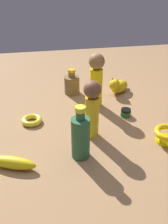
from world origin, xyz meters
TOP-DOWN VIEW (x-y plane):
  - ground at (0.00, 0.00)m, footprint 2.00×2.00m
  - bangle at (-0.04, -0.22)m, footprint 0.09×0.09m
  - person_figure_child at (0.10, 0.01)m, footprint 0.07×0.07m
  - bottle_short at (-0.28, -0.01)m, footprint 0.08×0.08m
  - bottle_tall at (0.21, -0.05)m, footprint 0.06×0.06m
  - nail_polish_jar at (-0.02, 0.19)m, footprint 0.05×0.05m
  - banana at (0.24, -0.28)m, footprint 0.10×0.17m
  - bowl at (0.19, 0.29)m, footprint 0.11×0.11m
  - cat_figurine at (-0.24, 0.22)m, footprint 0.12×0.13m
  - person_figure_adult at (-0.14, 0.08)m, footprint 0.07×0.07m

SIDE VIEW (x-z plane):
  - ground at x=0.00m, z-range 0.00..0.00m
  - bangle at x=-0.04m, z-range 0.00..0.02m
  - nail_polish_jar at x=-0.02m, z-range 0.00..0.03m
  - banana at x=0.24m, z-range 0.00..0.04m
  - bowl at x=0.19m, z-range 0.01..0.06m
  - cat_figurine at x=-0.24m, z-range -0.01..0.09m
  - bottle_short at x=-0.28m, z-range -0.01..0.12m
  - bottle_tall at x=0.21m, z-range -0.02..0.18m
  - person_figure_child at x=0.10m, z-range 0.01..0.24m
  - person_figure_adult at x=-0.14m, z-range 0.01..0.27m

